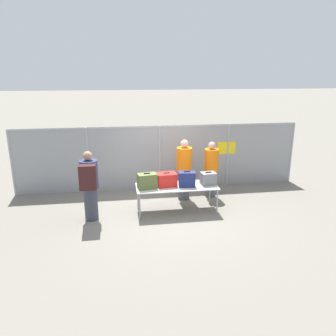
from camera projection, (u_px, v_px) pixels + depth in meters
ground_plane at (169, 210)px, 8.92m from camera, size 120.00×120.00×0.00m
fence_section at (160, 156)px, 10.34m from camera, size 8.97×0.07×2.03m
inspection_table at (177, 188)px, 8.68m from camera, size 2.15×0.84×0.72m
suitcase_olive at (147, 181)px, 8.45m from camera, size 0.53×0.37×0.42m
suitcase_red at (167, 180)px, 8.63m from camera, size 0.54×0.39×0.38m
suitcase_navy at (187, 179)px, 8.58m from camera, size 0.46×0.30×0.42m
suitcase_grey at (208, 179)px, 8.75m from camera, size 0.41×0.33×0.35m
traveler_hooded at (89, 184)px, 8.06m from camera, size 0.44×0.69×1.79m
security_worker_near at (184, 169)px, 9.48m from camera, size 0.44×0.44×1.78m
security_worker_far at (211, 169)px, 9.68m from camera, size 0.42×0.42×1.68m
utility_trailer at (195, 160)px, 12.41m from camera, size 3.54×1.94×0.67m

